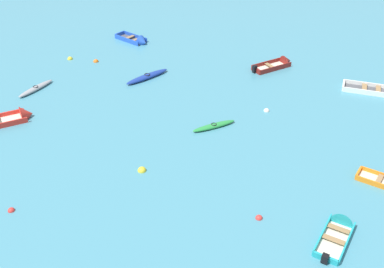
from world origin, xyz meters
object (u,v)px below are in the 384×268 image
(rowboat_blue_midfield_right, at_px, (138,41))
(rowboat_turquoise_distant_center, at_px, (340,227))
(mooring_buoy_midfield, at_px, (259,218))
(kayak_deep_blue_near_right, at_px, (147,76))
(kayak_green_outer_right, at_px, (214,126))
(mooring_buoy_trailing, at_px, (266,111))
(mooring_buoy_outer_edge, at_px, (70,59))
(mooring_buoy_between_boats_right, at_px, (142,171))
(mooring_buoy_central, at_px, (96,62))
(mooring_buoy_far_field, at_px, (11,211))
(rowboat_maroon_far_back, at_px, (279,64))
(rowboat_red_far_right, at_px, (17,117))
(rowboat_white_back_row_right, at_px, (382,91))
(kayak_grey_far_left, at_px, (36,88))

(rowboat_blue_midfield_right, bearing_deg, rowboat_turquoise_distant_center, -62.34)
(mooring_buoy_midfield, bearing_deg, kayak_deep_blue_near_right, 114.17)
(kayak_green_outer_right, relative_size, mooring_buoy_midfield, 8.11)
(mooring_buoy_trailing, bearing_deg, mooring_buoy_outer_edge, 151.33)
(kayak_green_outer_right, height_order, mooring_buoy_midfield, kayak_green_outer_right)
(mooring_buoy_between_boats_right, relative_size, mooring_buoy_outer_edge, 1.13)
(mooring_buoy_central, height_order, mooring_buoy_trailing, mooring_buoy_central)
(kayak_green_outer_right, height_order, mooring_buoy_between_boats_right, kayak_green_outer_right)
(mooring_buoy_between_boats_right, height_order, mooring_buoy_far_field, mooring_buoy_between_boats_right)
(rowboat_maroon_far_back, bearing_deg, mooring_buoy_outer_edge, 176.19)
(mooring_buoy_between_boats_right, height_order, mooring_buoy_central, mooring_buoy_between_boats_right)
(rowboat_red_far_right, bearing_deg, mooring_buoy_far_field, -74.06)
(rowboat_blue_midfield_right, bearing_deg, kayak_deep_blue_near_right, -78.24)
(kayak_deep_blue_near_right, xyz_separation_m, mooring_buoy_outer_edge, (-6.52, 3.41, -0.17))
(rowboat_maroon_far_back, relative_size, mooring_buoy_outer_edge, 8.36)
(rowboat_blue_midfield_right, distance_m, mooring_buoy_midfield, 23.26)
(mooring_buoy_central, bearing_deg, mooring_buoy_outer_edge, 167.64)
(rowboat_white_back_row_right, xyz_separation_m, mooring_buoy_between_boats_right, (-16.00, -9.12, -0.17))
(mooring_buoy_central, bearing_deg, rowboat_maroon_far_back, -2.51)
(kayak_grey_far_left, relative_size, mooring_buoy_midfield, 8.39)
(rowboat_maroon_far_back, bearing_deg, rowboat_blue_midfield_right, 158.34)
(rowboat_blue_midfield_right, relative_size, rowboat_turquoise_distant_center, 0.98)
(kayak_green_outer_right, relative_size, rowboat_blue_midfield_right, 0.88)
(rowboat_blue_midfield_right, height_order, mooring_buoy_midfield, rowboat_blue_midfield_right)
(rowboat_turquoise_distant_center, xyz_separation_m, mooring_buoy_midfield, (-3.68, 0.72, -0.14))
(kayak_grey_far_left, relative_size, mooring_buoy_far_field, 8.56)
(mooring_buoy_central, distance_m, mooring_buoy_trailing, 14.77)
(mooring_buoy_outer_edge, bearing_deg, mooring_buoy_trailing, -28.67)
(rowboat_red_far_right, height_order, mooring_buoy_trailing, rowboat_red_far_right)
(rowboat_red_far_right, xyz_separation_m, mooring_buoy_between_boats_right, (8.54, -5.28, -0.17))
(rowboat_maroon_far_back, relative_size, mooring_buoy_far_field, 10.24)
(kayak_green_outer_right, height_order, rowboat_turquoise_distant_center, rowboat_turquoise_distant_center)
(kayak_deep_blue_near_right, height_order, rowboat_white_back_row_right, rowboat_white_back_row_right)
(kayak_grey_far_left, height_order, rowboat_white_back_row_right, rowboat_white_back_row_right)
(kayak_green_outer_right, distance_m, mooring_buoy_trailing, 4.11)
(rowboat_turquoise_distant_center, bearing_deg, kayak_grey_far_left, 142.87)
(mooring_buoy_midfield, bearing_deg, mooring_buoy_outer_edge, 125.82)
(kayak_grey_far_left, height_order, mooring_buoy_trailing, kayak_grey_far_left)
(mooring_buoy_central, height_order, mooring_buoy_outer_edge, same)
(kayak_grey_far_left, distance_m, mooring_buoy_outer_edge, 5.45)
(mooring_buoy_between_boats_right, height_order, mooring_buoy_midfield, mooring_buoy_between_boats_right)
(mooring_buoy_outer_edge, xyz_separation_m, mooring_buoy_midfield, (13.22, -18.31, 0.00))
(rowboat_red_far_right, xyz_separation_m, kayak_deep_blue_near_right, (7.84, 5.94, 0.00))
(rowboat_blue_midfield_right, height_order, rowboat_white_back_row_right, rowboat_white_back_row_right)
(kayak_green_outer_right, bearing_deg, kayak_deep_blue_near_right, 125.02)
(mooring_buoy_far_field, bearing_deg, kayak_green_outer_right, 37.20)
(rowboat_blue_midfield_right, height_order, kayak_grey_far_left, rowboat_blue_midfield_right)
(rowboat_maroon_far_back, xyz_separation_m, kayak_grey_far_left, (-17.90, -4.20, -0.03))
(rowboat_turquoise_distant_center, height_order, mooring_buoy_central, rowboat_turquoise_distant_center)
(mooring_buoy_central, bearing_deg, mooring_buoy_between_boats_right, -70.36)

